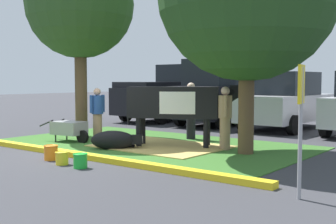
{
  "coord_description": "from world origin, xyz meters",
  "views": [
    {
      "loc": [
        8.09,
        -7.49,
        1.74
      ],
      "look_at": [
        0.96,
        1.66,
        0.9
      ],
      "focal_mm": 47.35,
      "sensor_mm": 36.0,
      "label": 1
    }
  ],
  "objects_px": {
    "person_handler": "(225,116)",
    "wheelbarrow": "(70,128)",
    "cow_holstein": "(178,103)",
    "bucket_orange": "(51,152)",
    "bucket_yellow": "(62,158)",
    "bucket_green": "(80,160)",
    "person_visitor_near": "(97,113)",
    "person_visitor_far": "(191,109)",
    "pickup_truck_black": "(172,94)",
    "shade_tree_left": "(80,5)",
    "parking_sign": "(301,105)",
    "suv_black": "(224,92)",
    "calf_lying": "(114,140)",
    "sedan_blue": "(287,101)"
  },
  "relations": [
    {
      "from": "suv_black",
      "to": "sedan_blue",
      "type": "height_order",
      "value": "suv_black"
    },
    {
      "from": "person_handler",
      "to": "wheelbarrow",
      "type": "height_order",
      "value": "person_handler"
    },
    {
      "from": "calf_lying",
      "to": "wheelbarrow",
      "type": "relative_size",
      "value": 0.76
    },
    {
      "from": "person_handler",
      "to": "pickup_truck_black",
      "type": "relative_size",
      "value": 0.29
    },
    {
      "from": "cow_holstein",
      "to": "wheelbarrow",
      "type": "height_order",
      "value": "cow_holstein"
    },
    {
      "from": "person_visitor_far",
      "to": "bucket_orange",
      "type": "xyz_separation_m",
      "value": [
        -0.5,
        -4.6,
        -0.73
      ]
    },
    {
      "from": "person_handler",
      "to": "wheelbarrow",
      "type": "bearing_deg",
      "value": -161.31
    },
    {
      "from": "parking_sign",
      "to": "pickup_truck_black",
      "type": "xyz_separation_m",
      "value": [
        -9.33,
        9.15,
        -0.27
      ]
    },
    {
      "from": "shade_tree_left",
      "to": "bucket_green",
      "type": "distance_m",
      "value": 6.26
    },
    {
      "from": "person_visitor_far",
      "to": "parking_sign",
      "type": "bearing_deg",
      "value": -41.22
    },
    {
      "from": "bucket_yellow",
      "to": "bucket_green",
      "type": "relative_size",
      "value": 0.96
    },
    {
      "from": "cow_holstein",
      "to": "person_visitor_far",
      "type": "bearing_deg",
      "value": 112.28
    },
    {
      "from": "bucket_green",
      "to": "suv_black",
      "type": "xyz_separation_m",
      "value": [
        -2.18,
        9.13,
        1.12
      ]
    },
    {
      "from": "cow_holstein",
      "to": "suv_black",
      "type": "xyz_separation_m",
      "value": [
        -2.08,
        5.79,
        0.12
      ]
    },
    {
      "from": "calf_lying",
      "to": "bucket_yellow",
      "type": "bearing_deg",
      "value": -75.36
    },
    {
      "from": "bucket_orange",
      "to": "parking_sign",
      "type": "bearing_deg",
      "value": 2.53
    },
    {
      "from": "person_handler",
      "to": "sedan_blue",
      "type": "height_order",
      "value": "sedan_blue"
    },
    {
      "from": "parking_sign",
      "to": "pickup_truck_black",
      "type": "distance_m",
      "value": 13.07
    },
    {
      "from": "calf_lying",
      "to": "wheelbarrow",
      "type": "bearing_deg",
      "value": 174.36
    },
    {
      "from": "person_visitor_far",
      "to": "sedan_blue",
      "type": "height_order",
      "value": "sedan_blue"
    },
    {
      "from": "person_visitor_far",
      "to": "bucket_yellow",
      "type": "relative_size",
      "value": 5.86
    },
    {
      "from": "calf_lying",
      "to": "bucket_green",
      "type": "relative_size",
      "value": 4.17
    },
    {
      "from": "shade_tree_left",
      "to": "bucket_green",
      "type": "relative_size",
      "value": 19.13
    },
    {
      "from": "pickup_truck_black",
      "to": "bucket_yellow",
      "type": "bearing_deg",
      "value": -64.99
    },
    {
      "from": "bucket_orange",
      "to": "suv_black",
      "type": "xyz_separation_m",
      "value": [
        -0.99,
        8.94,
        1.1
      ]
    },
    {
      "from": "cow_holstein",
      "to": "wheelbarrow",
      "type": "bearing_deg",
      "value": -159.9
    },
    {
      "from": "parking_sign",
      "to": "pickup_truck_black",
      "type": "bearing_deg",
      "value": 135.55
    },
    {
      "from": "suv_black",
      "to": "calf_lying",
      "type": "bearing_deg",
      "value": -81.44
    },
    {
      "from": "cow_holstein",
      "to": "wheelbarrow",
      "type": "relative_size",
      "value": 1.79
    },
    {
      "from": "person_visitor_near",
      "to": "person_visitor_far",
      "type": "height_order",
      "value": "person_visitor_far"
    },
    {
      "from": "shade_tree_left",
      "to": "bucket_yellow",
      "type": "bearing_deg",
      "value": -46.11
    },
    {
      "from": "parking_sign",
      "to": "pickup_truck_black",
      "type": "relative_size",
      "value": 0.36
    },
    {
      "from": "person_visitor_far",
      "to": "bucket_green",
      "type": "height_order",
      "value": "person_visitor_far"
    },
    {
      "from": "bucket_orange",
      "to": "bucket_yellow",
      "type": "distance_m",
      "value": 0.64
    },
    {
      "from": "calf_lying",
      "to": "bucket_orange",
      "type": "distance_m",
      "value": 1.87
    },
    {
      "from": "wheelbarrow",
      "to": "pickup_truck_black",
      "type": "distance_m",
      "value": 7.64
    },
    {
      "from": "calf_lying",
      "to": "parking_sign",
      "type": "distance_m",
      "value": 5.75
    },
    {
      "from": "shade_tree_left",
      "to": "wheelbarrow",
      "type": "relative_size",
      "value": 3.49
    },
    {
      "from": "person_visitor_far",
      "to": "calf_lying",
      "type": "bearing_deg",
      "value": -98.84
    },
    {
      "from": "cow_holstein",
      "to": "person_handler",
      "type": "bearing_deg",
      "value": 15.17
    },
    {
      "from": "cow_holstein",
      "to": "person_visitor_near",
      "type": "relative_size",
      "value": 1.93
    },
    {
      "from": "person_handler",
      "to": "bucket_orange",
      "type": "height_order",
      "value": "person_handler"
    },
    {
      "from": "cow_holstein",
      "to": "person_visitor_near",
      "type": "height_order",
      "value": "cow_holstein"
    },
    {
      "from": "shade_tree_left",
      "to": "person_handler",
      "type": "bearing_deg",
      "value": 4.79
    },
    {
      "from": "person_handler",
      "to": "bucket_orange",
      "type": "bearing_deg",
      "value": -123.62
    },
    {
      "from": "bucket_orange",
      "to": "bucket_green",
      "type": "distance_m",
      "value": 1.2
    },
    {
      "from": "pickup_truck_black",
      "to": "person_visitor_near",
      "type": "bearing_deg",
      "value": -70.53
    },
    {
      "from": "bucket_green",
      "to": "person_handler",
      "type": "bearing_deg",
      "value": 72.99
    },
    {
      "from": "suv_black",
      "to": "wheelbarrow",
      "type": "bearing_deg",
      "value": -97.26
    },
    {
      "from": "cow_holstein",
      "to": "wheelbarrow",
      "type": "distance_m",
      "value": 3.24
    }
  ]
}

